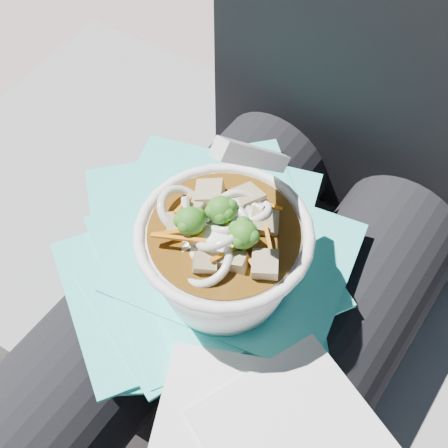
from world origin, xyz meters
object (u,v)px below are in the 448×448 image
Objects in this scene: stone_ledge at (281,353)px; plastic_bag at (209,259)px; udon_bowl at (224,251)px; lap at (221,343)px; person_body at (274,262)px.

stone_ledge is 0.39m from plastic_bag.
stone_ledge is 3.16× the size of plastic_bag.
udon_bowl is at bearing -29.86° from plastic_bag.
lap is 0.10m from person_body.
person_body is (0.00, 0.09, 0.03)m from lap.
person_body reaches higher than stone_ledge.
person_body is 0.13m from udon_bowl.
stone_ledge is 0.33m from person_body.
udon_bowl reaches higher than stone_ledge.
udon_bowl is at bearing 115.47° from lap.
person_body is at bearing 59.58° from plastic_bag.
plastic_bag is (-0.04, -0.06, 0.05)m from person_body.
lap is at bearing -64.53° from udon_bowl.
person_body is at bearing -90.00° from stone_ledge.
plastic_bag is at bearing -120.42° from person_body.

